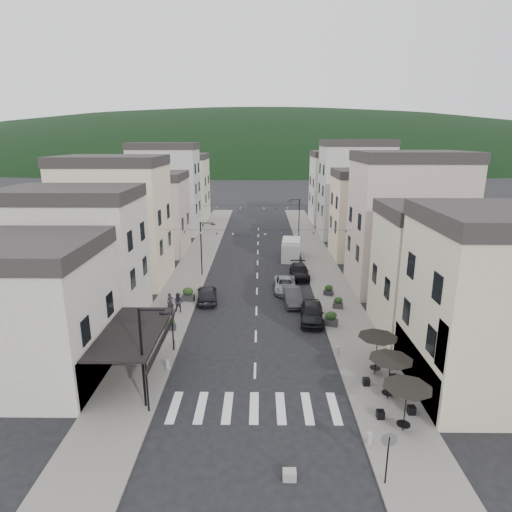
{
  "coord_description": "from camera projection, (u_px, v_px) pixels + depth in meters",
  "views": [
    {
      "loc": [
        0.32,
        -18.9,
        14.64
      ],
      "look_at": [
        -0.09,
        21.46,
        3.5
      ],
      "focal_mm": 30.0,
      "sensor_mm": 36.0,
      "label": 1
    }
  ],
  "objects": [
    {
      "name": "ground",
      "position": [
        254.0,
        431.0,
        22.11
      ],
      "size": [
        700.0,
        700.0,
        0.0
      ],
      "primitive_type": "plane",
      "color": "black",
      "rests_on": "ground"
    },
    {
      "name": "sidewalk_left",
      "position": [
        197.0,
        260.0,
        53.02
      ],
      "size": [
        4.0,
        76.0,
        0.12
      ],
      "primitive_type": "cube",
      "color": "slate",
      "rests_on": "ground"
    },
    {
      "name": "sidewalk_right",
      "position": [
        318.0,
        260.0,
        52.87
      ],
      "size": [
        4.0,
        76.0,
        0.12
      ],
      "primitive_type": "cube",
      "color": "slate",
      "rests_on": "ground"
    },
    {
      "name": "hill_backdrop",
      "position": [
        260.0,
        159.0,
        311.29
      ],
      "size": [
        640.0,
        360.0,
        70.0
      ],
      "primitive_type": "ellipsoid",
      "color": "black",
      "rests_on": "ground"
    },
    {
      "name": "boutique_building",
      "position": [
        1.0,
        319.0,
        26.02
      ],
      "size": [
        12.0,
        8.0,
        8.0
      ],
      "primitive_type": "cube",
      "color": "#B8B2A9",
      "rests_on": "ground"
    },
    {
      "name": "bistro_building",
      "position": [
        507.0,
        312.0,
        24.5
      ],
      "size": [
        10.0,
        8.0,
        10.0
      ],
      "primitive_type": "cube",
      "color": "beige",
      "rests_on": "ground"
    },
    {
      "name": "boutique_awning",
      "position": [
        137.0,
        333.0,
        26.18
      ],
      "size": [
        3.77,
        7.5,
        3.28
      ],
      "color": "black",
      "rests_on": "ground"
    },
    {
      "name": "buildings_row_left",
      "position": [
        149.0,
        204.0,
        57.02
      ],
      "size": [
        10.2,
        54.16,
        14.0
      ],
      "color": "#B8B2A9",
      "rests_on": "ground"
    },
    {
      "name": "buildings_row_right",
      "position": [
        369.0,
        205.0,
        55.56
      ],
      "size": [
        10.2,
        54.16,
        14.5
      ],
      "color": "beige",
      "rests_on": "ground"
    },
    {
      "name": "cafe_terrace",
      "position": [
        391.0,
        364.0,
        24.11
      ],
      "size": [
        2.5,
        8.1,
        2.53
      ],
      "color": "black",
      "rests_on": "ground"
    },
    {
      "name": "streetlamp_left_near",
      "position": [
        147.0,
        348.0,
        23.11
      ],
      "size": [
        1.7,
        0.56,
        6.0
      ],
      "color": "black",
      "rests_on": "ground"
    },
    {
      "name": "streetlamp_left_far",
      "position": [
        204.0,
        243.0,
        46.25
      ],
      "size": [
        1.7,
        0.56,
        6.0
      ],
      "color": "black",
      "rests_on": "ground"
    },
    {
      "name": "streetlamp_right_far",
      "position": [
        297.0,
        215.0,
        63.48
      ],
      "size": [
        1.7,
        0.56,
        6.0
      ],
      "color": "black",
      "rests_on": "ground"
    },
    {
      "name": "traffic_sign",
      "position": [
        388.0,
        448.0,
        18.17
      ],
      "size": [
        0.7,
        0.07,
        2.7
      ],
      "color": "black",
      "rests_on": "ground"
    },
    {
      "name": "bollards",
      "position": [
        255.0,
        369.0,
        27.3
      ],
      "size": [
        11.66,
        10.26,
        0.6
      ],
      "color": "gray",
      "rests_on": "ground"
    },
    {
      "name": "bunting_near",
      "position": [
        257.0,
        233.0,
        41.82
      ],
      "size": [
        19.0,
        0.28,
        0.62
      ],
      "color": "black",
      "rests_on": "ground"
    },
    {
      "name": "bunting_far",
      "position": [
        258.0,
        208.0,
        57.24
      ],
      "size": [
        19.0,
        0.28,
        0.62
      ],
      "color": "black",
      "rests_on": "ground"
    },
    {
      "name": "parked_car_a",
      "position": [
        312.0,
        312.0,
        35.18
      ],
      "size": [
        2.29,
        4.78,
        1.58
      ],
      "primitive_type": "imported",
      "rotation": [
        0.0,
        0.0,
        -0.1
      ],
      "color": "black",
      "rests_on": "ground"
    },
    {
      "name": "parked_car_b",
      "position": [
        292.0,
        296.0,
        39.02
      ],
      "size": [
        1.72,
        4.37,
        1.41
      ],
      "primitive_type": "imported",
      "rotation": [
        0.0,
        0.0,
        0.05
      ],
      "color": "#2F2F31",
      "rests_on": "ground"
    },
    {
      "name": "parked_car_c",
      "position": [
        285.0,
        284.0,
        42.32
      ],
      "size": [
        2.19,
        4.74,
        1.32
      ],
      "primitive_type": "imported",
      "rotation": [
        0.0,
        0.0,
        -0.0
      ],
      "color": "#93969B",
      "rests_on": "ground"
    },
    {
      "name": "parked_car_d",
      "position": [
        300.0,
        271.0,
        46.33
      ],
      "size": [
        1.95,
        4.79,
        1.39
      ],
      "primitive_type": "imported",
      "rotation": [
        0.0,
        0.0,
        0.0
      ],
      "color": "black",
      "rests_on": "ground"
    },
    {
      "name": "parked_car_e",
      "position": [
        207.0,
        294.0,
        39.56
      ],
      "size": [
        2.31,
        4.61,
        1.51
      ],
      "primitive_type": "imported",
      "rotation": [
        0.0,
        0.0,
        3.26
      ],
      "color": "black",
      "rests_on": "ground"
    },
    {
      "name": "delivery_van",
      "position": [
        291.0,
        249.0,
        53.56
      ],
      "size": [
        2.72,
        5.67,
        2.62
      ],
      "rotation": [
        0.0,
        0.0,
        -0.1
      ],
      "color": "silver",
      "rests_on": "ground"
    },
    {
      "name": "pedestrian_a",
      "position": [
        170.0,
        303.0,
        36.77
      ],
      "size": [
        0.75,
        0.69,
        1.71
      ],
      "primitive_type": "imported",
      "rotation": [
        0.0,
        0.0,
        0.59
      ],
      "color": "black",
      "rests_on": "sidewalk_left"
    },
    {
      "name": "pedestrian_b",
      "position": [
        179.0,
        303.0,
        36.71
      ],
      "size": [
        0.92,
        0.75,
        1.75
      ],
      "primitive_type": "imported",
      "rotation": [
        0.0,
        0.0,
        -0.11
      ],
      "color": "#26202B",
      "rests_on": "sidewalk_left"
    },
    {
      "name": "concrete_block_b",
      "position": [
        289.0,
        475.0,
        18.94
      ],
      "size": [
        0.6,
        0.45,
        0.45
      ],
      "primitive_type": "cube",
      "rotation": [
        0.0,
        0.0,
        -0.0
      ],
      "color": "gray",
      "rests_on": "ground"
    },
    {
      "name": "planter_la",
      "position": [
        170.0,
        324.0,
        33.46
      ],
      "size": [
        0.94,
        0.59,
        0.99
      ],
      "rotation": [
        0.0,
        0.0,
        0.12
      ],
      "color": "#2A2A2C",
      "rests_on": "sidewalk_left"
    },
    {
      "name": "planter_lb",
      "position": [
        188.0,
        294.0,
        39.46
      ],
      "size": [
        1.22,
        0.81,
        1.26
      ],
      "rotation": [
        0.0,
        0.0,
        -0.18
      ],
      "color": "#28282A",
      "rests_on": "sidewalk_left"
    },
    {
      "name": "planter_ra",
      "position": [
        331.0,
        319.0,
        34.19
      ],
      "size": [
        1.21,
        0.94,
        1.2
      ],
      "rotation": [
        0.0,
        0.0,
        -0.38
      ],
      "color": "#2B2C2E",
      "rests_on": "sidewalk_right"
    },
    {
      "name": "planter_rb",
      "position": [
        338.0,
        303.0,
        37.74
      ],
      "size": [
        0.99,
        0.69,
        1.01
      ],
      "rotation": [
        0.0,
        0.0,
        -0.23
      ],
      "color": "#313033",
      "rests_on": "sidewalk_right"
    },
    {
      "name": "planter_rc",
      "position": [
        329.0,
        290.0,
        40.87
      ],
      "size": [
        1.03,
        0.81,
        1.01
      ],
      "rotation": [
        0.0,
        0.0,
        -0.4
      ],
      "color": "#2B2B2D",
      "rests_on": "sidewalk_right"
    }
  ]
}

